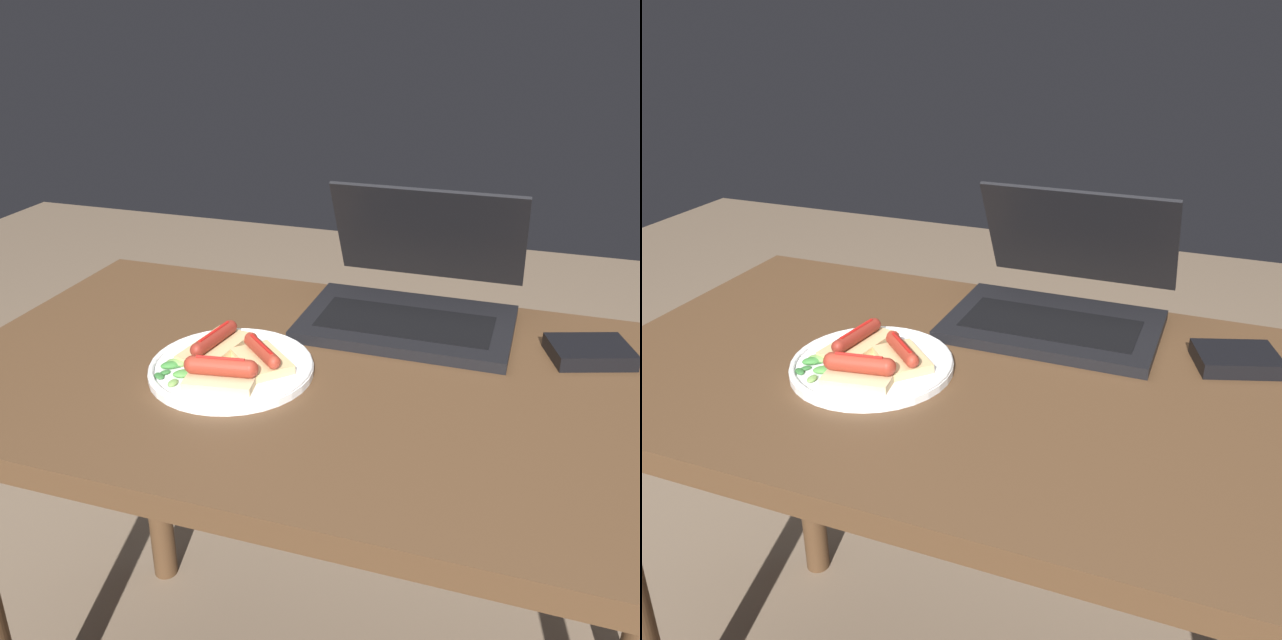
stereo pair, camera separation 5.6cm
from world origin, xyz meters
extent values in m
cube|color=#4C331E|center=(0.00, 0.00, 0.75)|extent=(1.19, 0.66, 0.04)
cylinder|color=#4C331E|center=(-0.52, 0.25, 0.36)|extent=(0.06, 0.06, 0.73)
cube|color=black|center=(0.05, 0.18, 0.77)|extent=(0.34, 0.23, 0.02)
cube|color=black|center=(0.05, 0.17, 0.78)|extent=(0.28, 0.12, 0.00)
cube|color=black|center=(0.05, 0.35, 0.88)|extent=(0.34, 0.11, 0.19)
cube|color=black|center=(0.05, 0.34, 0.88)|extent=(0.31, 0.09, 0.17)
cylinder|color=white|center=(-0.16, -0.05, 0.77)|extent=(0.24, 0.24, 0.01)
torus|color=white|center=(-0.16, -0.05, 0.78)|extent=(0.24, 0.24, 0.01)
cube|color=tan|center=(-0.12, -0.03, 0.78)|extent=(0.11, 0.11, 0.01)
cylinder|color=maroon|center=(-0.12, -0.03, 0.80)|extent=(0.07, 0.07, 0.02)
sphere|color=maroon|center=(-0.15, 0.00, 0.80)|extent=(0.02, 0.02, 0.02)
sphere|color=maroon|center=(-0.09, -0.06, 0.80)|extent=(0.02, 0.02, 0.02)
cylinder|color=red|center=(-0.12, -0.03, 0.81)|extent=(0.05, 0.05, 0.01)
cube|color=tan|center=(-0.20, -0.02, 0.78)|extent=(0.08, 0.13, 0.01)
cylinder|color=maroon|center=(-0.20, -0.02, 0.80)|extent=(0.03, 0.09, 0.02)
sphere|color=maroon|center=(-0.20, 0.03, 0.80)|extent=(0.02, 0.02, 0.02)
sphere|color=maroon|center=(-0.21, -0.06, 0.80)|extent=(0.02, 0.02, 0.02)
cylinder|color=red|center=(-0.20, -0.02, 0.81)|extent=(0.02, 0.08, 0.01)
cube|color=#D6B784|center=(-0.15, -0.10, 0.78)|extent=(0.11, 0.08, 0.01)
cylinder|color=maroon|center=(-0.15, -0.10, 0.80)|extent=(0.08, 0.04, 0.03)
sphere|color=maroon|center=(-0.11, -0.09, 0.80)|extent=(0.03, 0.03, 0.03)
sphere|color=maroon|center=(-0.19, -0.10, 0.80)|extent=(0.03, 0.03, 0.03)
cylinder|color=red|center=(-0.15, -0.10, 0.81)|extent=(0.07, 0.02, 0.00)
ellipsoid|color=#387A33|center=(-0.24, -0.08, 0.78)|extent=(0.03, 0.03, 0.01)
ellipsoid|color=#709E4C|center=(-0.21, -0.12, 0.78)|extent=(0.01, 0.02, 0.01)
ellipsoid|color=#4C8E3D|center=(-0.21, -0.10, 0.78)|extent=(0.04, 0.03, 0.01)
ellipsoid|color=#2D662D|center=(-0.23, -0.07, 0.78)|extent=(0.02, 0.03, 0.01)
ellipsoid|color=#4C8E3D|center=(-0.25, -0.08, 0.78)|extent=(0.02, 0.02, 0.00)
ellipsoid|color=#2D662D|center=(-0.24, -0.10, 0.78)|extent=(0.02, 0.02, 0.01)
ellipsoid|color=#709E4C|center=(-0.24, -0.07, 0.78)|extent=(0.03, 0.02, 0.01)
ellipsoid|color=#2D662D|center=(-0.24, -0.11, 0.78)|extent=(0.02, 0.02, 0.01)
cube|color=black|center=(0.34, 0.16, 0.78)|extent=(0.14, 0.12, 0.02)
camera|label=1|loc=(0.25, -0.88, 1.27)|focal=40.00mm
camera|label=2|loc=(0.30, -0.86, 1.27)|focal=40.00mm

